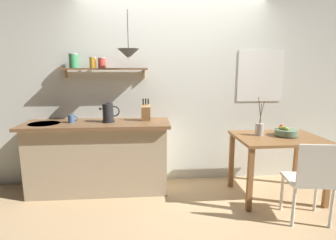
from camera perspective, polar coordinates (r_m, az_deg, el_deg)
The scene contains 12 objects.
ground_plane at distance 3.45m, azimuth 2.08°, elevation -16.46°, with size 14.00×14.00×0.00m, color tan.
back_wall at distance 3.75m, azimuth 4.17°, elevation 7.23°, with size 6.80×0.11×2.70m.
kitchen_counter at distance 3.60m, azimuth -14.66°, elevation -7.57°, with size 1.83×0.63×0.92m.
wall_shelf at distance 3.60m, azimuth -15.34°, elevation 11.23°, with size 1.12×0.20×0.31m.
dining_table at distance 3.53m, azimuth 22.50°, elevation -5.26°, with size 1.02×0.75×0.78m.
dining_chair_near at distance 3.12m, azimuth 28.45°, elevation -10.87°, with size 0.48×0.45×0.88m.
fruit_bowl at distance 3.56m, azimuth 24.04°, elevation -2.32°, with size 0.27×0.27×0.14m.
twig_vase at distance 3.46m, azimuth 19.10°, elevation -1.79°, with size 0.10×0.10×0.48m.
electric_kettle at distance 3.43m, azimuth -12.73°, elevation 1.49°, with size 0.25×0.16×0.26m.
knife_block at distance 3.46m, azimuth -4.79°, elevation 1.73°, with size 0.12×0.17×0.29m.
coffee_mug_by_sink at distance 3.54m, azimuth -20.07°, elevation 0.27°, with size 0.12×0.08×0.10m.
pendant_lamp at distance 3.36m, azimuth -8.52°, elevation 13.97°, with size 0.27×0.27×0.57m.
Camera 1 is at (-0.37, -3.05, 1.58)m, focal length 28.29 mm.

